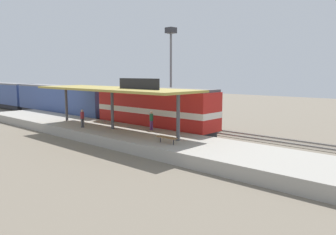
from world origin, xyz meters
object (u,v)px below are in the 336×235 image
(locomotive, at_px, (154,109))
(person_waiting, at_px, (82,117))
(passenger_carriage_front, at_px, (61,101))
(person_walking, at_px, (151,120))
(platform_bench, at_px, (167,138))
(freight_car, at_px, (170,109))
(passenger_carriage_rear, at_px, (1,94))
(light_mast, at_px, (171,54))

(locomotive, bearing_deg, person_waiting, 149.10)
(passenger_carriage_front, height_order, person_walking, passenger_carriage_front)
(platform_bench, relative_size, locomotive, 0.12)
(freight_car, bearing_deg, passenger_carriage_rear, 97.10)
(locomotive, height_order, person_waiting, locomotive)
(passenger_carriage_front, distance_m, person_walking, 20.45)
(passenger_carriage_front, bearing_deg, person_walking, -97.35)
(light_mast, bearing_deg, person_waiting, -175.74)
(freight_car, relative_size, person_walking, 7.02)
(passenger_carriage_rear, relative_size, freight_car, 1.67)
(platform_bench, relative_size, passenger_carriage_front, 0.08)
(passenger_carriage_rear, relative_size, person_waiting, 11.70)
(passenger_carriage_front, distance_m, person_waiting, 15.61)
(passenger_carriage_front, height_order, passenger_carriage_rear, same)
(locomotive, bearing_deg, platform_bench, -129.48)
(passenger_carriage_rear, height_order, light_mast, light_mast)
(passenger_carriage_rear, bearing_deg, passenger_carriage_front, -90.00)
(platform_bench, xyz_separation_m, passenger_carriage_rear, (6.00, 46.08, 0.97))
(locomotive, relative_size, light_mast, 1.23)
(person_waiting, bearing_deg, freight_car, -9.24)
(light_mast, distance_m, person_walking, 14.12)
(platform_bench, bearing_deg, freight_car, 40.85)
(locomotive, xyz_separation_m, person_waiting, (-6.03, 3.61, -0.56))
(locomotive, bearing_deg, light_mast, 30.76)
(person_waiting, distance_m, person_walking, 6.81)
(passenger_carriage_front, relative_size, person_walking, 11.70)
(person_walking, bearing_deg, light_mast, 33.61)
(freight_car, relative_size, light_mast, 1.03)
(platform_bench, relative_size, person_waiting, 0.99)
(passenger_carriage_rear, xyz_separation_m, person_waiting, (-6.03, -35.19, -0.46))
(passenger_carriage_rear, xyz_separation_m, light_mast, (7.80, -34.16, 6.08))
(passenger_carriage_rear, bearing_deg, locomotive, -90.00)
(passenger_carriage_rear, bearing_deg, person_waiting, -99.73)
(locomotive, distance_m, person_waiting, 7.05)
(platform_bench, height_order, passenger_carriage_front, passenger_carriage_front)
(person_waiting, bearing_deg, passenger_carriage_front, 67.25)
(person_waiting, bearing_deg, person_walking, -59.88)
(passenger_carriage_front, bearing_deg, platform_bench, -103.35)
(passenger_carriage_front, xyz_separation_m, person_waiting, (-6.03, -14.39, -0.46))
(freight_car, bearing_deg, passenger_carriage_front, 105.93)
(locomotive, height_order, passenger_carriage_rear, locomotive)
(passenger_carriage_rear, xyz_separation_m, freight_car, (4.60, -36.92, -0.34))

